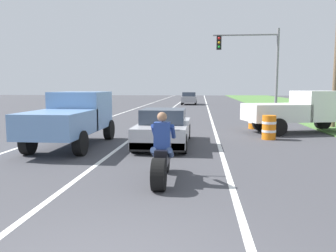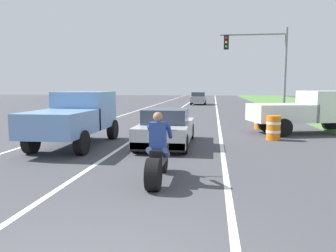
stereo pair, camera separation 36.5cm
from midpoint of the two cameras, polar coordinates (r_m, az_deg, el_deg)
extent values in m
cube|color=white|center=(24.41, -8.23, 1.52)|extent=(0.14, 120.00, 0.01)
cube|color=white|center=(23.48, 8.93, 1.31)|extent=(0.14, 120.00, 0.01)
cube|color=white|center=(23.68, 0.18, 1.44)|extent=(0.14, 120.00, 0.01)
cylinder|color=black|center=(7.14, -1.01, -8.21)|extent=(0.28, 0.69, 0.69)
cylinder|color=black|center=(8.64, 0.56, -5.80)|extent=(0.12, 0.63, 0.63)
cube|color=black|center=(7.87, -0.10, -4.83)|extent=(0.28, 1.10, 0.36)
cylinder|color=#B2B2B7|center=(8.49, 0.49, -3.50)|extent=(0.08, 0.36, 0.73)
cylinder|color=#A5A5AA|center=(8.40, 0.48, -0.64)|extent=(0.70, 0.05, 0.05)
cube|color=navy|center=(7.56, -0.34, -1.61)|extent=(0.36, 0.24, 0.60)
sphere|color=#9E7051|center=(7.51, -0.34, 1.56)|extent=(0.22, 0.22, 0.22)
cylinder|color=#384C7A|center=(7.69, -1.64, -4.50)|extent=(0.14, 0.47, 0.32)
cylinder|color=navy|center=(7.88, -1.61, -0.90)|extent=(0.10, 0.51, 0.40)
cylinder|color=#384C7A|center=(7.64, 1.04, -4.57)|extent=(0.14, 0.47, 0.32)
cylinder|color=navy|center=(7.82, 1.57, -0.96)|extent=(0.10, 0.51, 0.40)
cube|color=#B7B7BC|center=(12.60, 0.58, -0.84)|extent=(1.80, 4.30, 0.64)
cube|color=#333D4C|center=(12.34, 0.47, 1.71)|extent=(1.56, 1.70, 0.52)
cube|color=black|center=(10.63, -0.80, -3.57)|extent=(1.76, 0.20, 0.28)
cylinder|color=black|center=(14.31, -1.81, -0.77)|extent=(0.24, 0.64, 0.64)
cylinder|color=black|center=(14.13, 4.61, -0.89)|extent=(0.24, 0.64, 0.64)
cylinder|color=black|center=(11.20, -4.51, -2.89)|extent=(0.24, 0.64, 0.64)
cylinder|color=black|center=(10.98, 3.69, -3.08)|extent=(0.24, 0.64, 0.64)
cube|color=#6B93C6|center=(13.64, -13.16, 2.74)|extent=(1.90, 2.10, 1.40)
cube|color=#333D4C|center=(13.94, -12.69, 4.42)|extent=(1.67, 0.29, 0.57)
cube|color=#6B93C6|center=(11.59, -17.07, 0.46)|extent=(1.90, 2.70, 0.80)
cylinder|color=black|center=(14.78, -15.12, -0.45)|extent=(0.28, 0.80, 0.80)
cylinder|color=black|center=(14.20, -8.64, -0.58)|extent=(0.28, 0.80, 0.80)
cylinder|color=black|center=(11.80, -21.43, -2.45)|extent=(0.28, 0.80, 0.80)
cylinder|color=black|center=(11.06, -13.52, -2.76)|extent=(0.28, 0.80, 0.80)
cube|color=silver|center=(17.50, 25.86, 3.08)|extent=(2.52, 2.38, 1.40)
cube|color=#333D4C|center=(17.68, 26.88, 4.31)|extent=(0.71, 1.69, 0.57)
cube|color=silver|center=(16.40, 19.21, 2.13)|extent=(3.10, 2.53, 0.80)
cylinder|color=black|center=(18.73, 26.33, 0.55)|extent=(0.85, 0.48, 0.80)
cylinder|color=black|center=(17.11, 16.94, 0.44)|extent=(0.85, 0.48, 0.80)
cylinder|color=black|center=(15.55, 19.56, -0.26)|extent=(0.85, 0.48, 0.80)
cylinder|color=gray|center=(23.74, 19.66, 8.30)|extent=(0.18, 0.18, 6.00)
cylinder|color=gray|center=(23.63, 14.68, 14.81)|extent=(4.26, 0.12, 0.12)
cube|color=black|center=(23.43, 10.32, 13.76)|extent=(0.32, 0.24, 0.90)
sphere|color=red|center=(23.33, 10.35, 14.48)|extent=(0.16, 0.16, 0.16)
sphere|color=orange|center=(23.29, 10.33, 13.80)|extent=(0.16, 0.16, 0.16)
sphere|color=green|center=(23.26, 10.32, 13.12)|extent=(0.16, 0.16, 0.16)
cylinder|color=orange|center=(14.47, 18.14, -0.30)|extent=(0.56, 0.56, 1.00)
cylinder|color=white|center=(14.45, 18.17, 0.48)|extent=(0.58, 0.58, 0.10)
cylinder|color=white|center=(14.49, 18.11, -0.89)|extent=(0.58, 0.58, 0.10)
cylinder|color=orange|center=(17.95, 15.92, 1.08)|extent=(0.56, 0.56, 1.00)
cylinder|color=white|center=(17.94, 15.94, 1.71)|extent=(0.58, 0.58, 0.10)
cylinder|color=white|center=(17.97, 15.90, 0.60)|extent=(0.58, 0.58, 0.10)
cube|color=#99999E|center=(41.21, 5.43, 4.56)|extent=(1.76, 4.00, 0.70)
cube|color=#333D4C|center=(40.99, 5.43, 5.38)|extent=(1.56, 2.00, 0.50)
cylinder|color=black|center=(42.66, 4.43, 4.17)|extent=(0.20, 0.60, 0.60)
cylinder|color=black|center=(42.60, 6.58, 4.14)|extent=(0.20, 0.60, 0.60)
cylinder|color=black|center=(39.87, 4.19, 3.99)|extent=(0.20, 0.60, 0.60)
cylinder|color=black|center=(39.80, 6.50, 3.96)|extent=(0.20, 0.60, 0.60)
camera|label=1|loc=(0.18, -88.97, 0.12)|focal=35.92mm
camera|label=2|loc=(0.18, 91.03, -0.12)|focal=35.92mm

